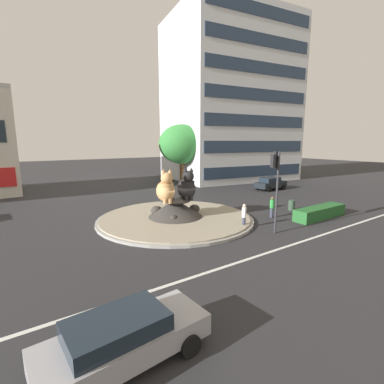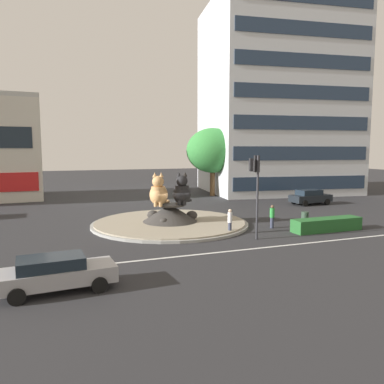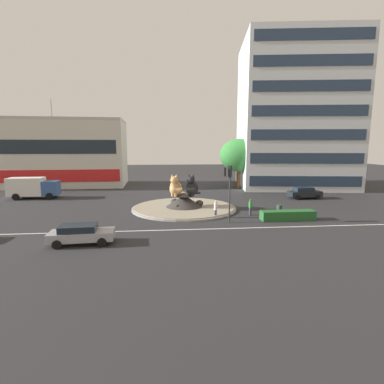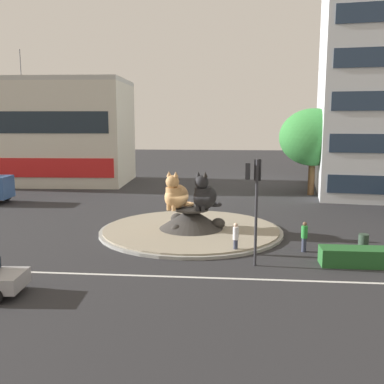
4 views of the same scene
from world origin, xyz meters
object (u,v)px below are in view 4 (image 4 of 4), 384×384
(broadleaf_tree_behind_island, at_px, (313,137))
(pedestrian_white_shirt, at_px, (236,237))
(cat_statue_calico, at_px, (176,195))
(cat_statue_black, at_px, (205,195))
(shophouse_block, at_px, (33,132))
(traffic_light_mast, at_px, (255,189))
(litter_bin, at_px, (363,242))
(pedestrian_green_shirt, at_px, (304,236))

(broadleaf_tree_behind_island, distance_m, pedestrian_white_shirt, 21.74)
(cat_statue_calico, height_order, cat_statue_black, cat_statue_black)
(cat_statue_calico, height_order, broadleaf_tree_behind_island, broadleaf_tree_behind_island)
(cat_statue_calico, height_order, pedestrian_white_shirt, cat_statue_calico)
(cat_statue_black, relative_size, shophouse_block, 0.11)
(broadleaf_tree_behind_island, bearing_deg, cat_statue_calico, -125.31)
(cat_statue_black, bearing_deg, traffic_light_mast, 43.69)
(shophouse_block, distance_m, litter_bin, 39.47)
(pedestrian_green_shirt, bearing_deg, litter_bin, 5.00)
(traffic_light_mast, height_order, shophouse_block, shophouse_block)
(cat_statue_black, bearing_deg, pedestrian_green_shirt, 77.03)
(traffic_light_mast, bearing_deg, pedestrian_white_shirt, 36.09)
(shophouse_block, height_order, pedestrian_green_shirt, shophouse_block)
(cat_statue_black, xyz_separation_m, broadleaf_tree_behind_island, (9.33, 15.72, 3.06))
(cat_statue_calico, height_order, litter_bin, cat_statue_calico)
(litter_bin, bearing_deg, broadleaf_tree_behind_island, 89.19)
(cat_statue_black, xyz_separation_m, litter_bin, (9.07, -2.81, -2.03))
(traffic_light_mast, bearing_deg, shophouse_block, 50.32)
(pedestrian_green_shirt, bearing_deg, traffic_light_mast, -144.39)
(pedestrian_green_shirt, bearing_deg, broadleaf_tree_behind_island, 73.42)
(cat_statue_calico, distance_m, pedestrian_white_shirt, 5.85)
(pedestrian_white_shirt, xyz_separation_m, litter_bin, (7.11, 1.39, -0.47))
(litter_bin, bearing_deg, cat_statue_calico, 165.60)
(pedestrian_white_shirt, distance_m, pedestrian_green_shirt, 3.83)
(traffic_light_mast, distance_m, pedestrian_green_shirt, 4.85)
(cat_statue_black, bearing_deg, shophouse_block, -117.75)
(litter_bin, bearing_deg, pedestrian_green_shirt, -169.11)
(broadleaf_tree_behind_island, xyz_separation_m, pedestrian_white_shirt, (-7.37, -19.92, -4.62))
(cat_statue_calico, distance_m, shophouse_block, 29.48)
(pedestrian_white_shirt, bearing_deg, shophouse_block, 35.43)
(cat_statue_calico, relative_size, shophouse_block, 0.11)
(pedestrian_green_shirt, bearing_deg, pedestrian_white_shirt, -174.71)
(cat_statue_calico, height_order, shophouse_block, shophouse_block)
(cat_statue_black, relative_size, litter_bin, 2.73)
(broadleaf_tree_behind_island, relative_size, litter_bin, 9.20)
(cat_statue_black, distance_m, traffic_light_mast, 6.78)
(pedestrian_green_shirt, bearing_deg, cat_statue_calico, 149.54)
(litter_bin, bearing_deg, pedestrian_white_shirt, -168.95)
(shophouse_block, distance_m, pedestrian_white_shirt, 35.27)
(cat_statue_black, bearing_deg, litter_bin, 91.00)
(traffic_light_mast, relative_size, pedestrian_green_shirt, 3.16)
(cat_statue_black, distance_m, litter_bin, 9.71)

